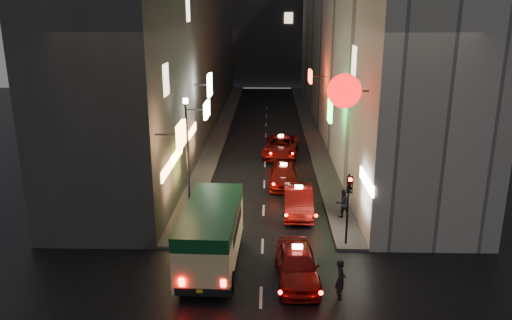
# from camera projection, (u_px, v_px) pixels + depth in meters

# --- Properties ---
(building_left) EXTENTS (7.42, 52.00, 18.00)m
(building_left) POSITION_uv_depth(u_px,v_px,m) (180.00, 32.00, 46.03)
(building_left) COLOR #393734
(building_left) RESTS_ON ground
(building_right) EXTENTS (7.98, 52.05, 18.00)m
(building_right) POSITION_uv_depth(u_px,v_px,m) (354.00, 33.00, 45.63)
(building_right) COLOR #B1AAA2
(building_right) RESTS_ON ground
(building_far) EXTENTS (30.00, 10.00, 22.00)m
(building_far) POSITION_uv_depth(u_px,v_px,m) (268.00, 11.00, 75.93)
(building_far) COLOR #303035
(building_far) RESTS_ON ground
(sidewalk_left) EXTENTS (1.50, 52.00, 0.15)m
(sidewalk_left) POSITION_uv_depth(u_px,v_px,m) (222.00, 127.00, 48.48)
(sidewalk_left) COLOR #4A4744
(sidewalk_left) RESTS_ON ground
(sidewalk_right) EXTENTS (1.50, 52.00, 0.15)m
(sidewalk_right) POSITION_uv_depth(u_px,v_px,m) (310.00, 127.00, 48.27)
(sidewalk_right) COLOR #4A4744
(sidewalk_right) RESTS_ON ground
(minibus) EXTENTS (2.43, 6.45, 2.75)m
(minibus) POSITION_uv_depth(u_px,v_px,m) (211.00, 229.00, 21.68)
(minibus) COLOR beige
(minibus) RESTS_ON ground
(taxi_near) EXTENTS (2.42, 5.41, 1.86)m
(taxi_near) POSITION_uv_depth(u_px,v_px,m) (297.00, 262.00, 20.69)
(taxi_near) COLOR maroon
(taxi_near) RESTS_ON ground
(taxi_second) EXTENTS (2.34, 5.43, 1.88)m
(taxi_second) POSITION_uv_depth(u_px,v_px,m) (298.00, 199.00, 27.66)
(taxi_second) COLOR maroon
(taxi_second) RESTS_ON ground
(taxi_third) EXTENTS (2.12, 4.80, 1.67)m
(taxi_third) POSITION_uv_depth(u_px,v_px,m) (283.00, 174.00, 32.31)
(taxi_third) COLOR maroon
(taxi_third) RESTS_ON ground
(taxi_far) EXTENTS (2.87, 5.83, 1.96)m
(taxi_far) POSITION_uv_depth(u_px,v_px,m) (281.00, 145.00, 38.75)
(taxi_far) COLOR maroon
(taxi_far) RESTS_ON ground
(pedestrian_crossing) EXTENTS (0.41, 0.62, 1.83)m
(pedestrian_crossing) POSITION_uv_depth(u_px,v_px,m) (341.00, 277.00, 19.39)
(pedestrian_crossing) COLOR black
(pedestrian_crossing) RESTS_ON ground
(pedestrian_sidewalk) EXTENTS (0.76, 0.58, 1.79)m
(pedestrian_sidewalk) POSITION_uv_depth(u_px,v_px,m) (343.00, 201.00, 26.76)
(pedestrian_sidewalk) COLOR black
(pedestrian_sidewalk) RESTS_ON sidewalk_right
(traffic_light) EXTENTS (0.26, 0.43, 3.50)m
(traffic_light) POSITION_uv_depth(u_px,v_px,m) (349.00, 195.00, 23.07)
(traffic_light) COLOR black
(traffic_light) RESTS_ON sidewalk_right
(lamp_post) EXTENTS (0.28, 0.28, 6.22)m
(lamp_post) POSITION_uv_depth(u_px,v_px,m) (187.00, 147.00, 27.32)
(lamp_post) COLOR black
(lamp_post) RESTS_ON sidewalk_left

